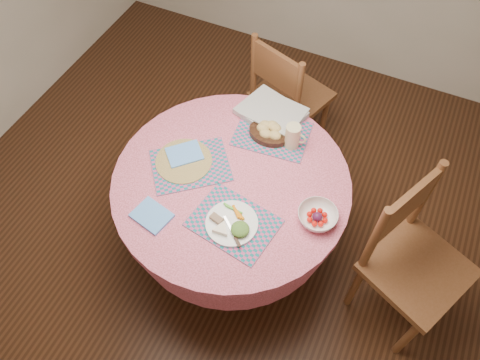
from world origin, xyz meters
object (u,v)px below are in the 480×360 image
object	(u,v)px
dinner_plate	(233,224)
chair_back	(287,95)
bread_bowl	(269,131)
fruit_bowl	(317,216)
wicker_trivet	(184,161)
chair_right	(411,258)
latte_mug	(293,136)
dining_table	(232,200)

from	to	relation	value
dinner_plate	chair_back	bearing A→B (deg)	98.05
chair_back	bread_bowl	distance (m)	0.66
fruit_bowl	bread_bowl	bearing A→B (deg)	136.66
dinner_plate	bread_bowl	xyz separation A→B (m)	(-0.06, 0.60, 0.02)
dinner_plate	wicker_trivet	bearing A→B (deg)	148.92
chair_right	dinner_plate	xyz separation A→B (m)	(-0.85, -0.33, 0.23)
chair_right	latte_mug	xyz separation A→B (m)	(-0.78, 0.26, 0.29)
bread_bowl	fruit_bowl	bearing A→B (deg)	-43.34
dining_table	chair_back	xyz separation A→B (m)	(-0.04, 0.94, -0.05)
dinner_plate	latte_mug	world-z (taller)	latte_mug
chair_right	wicker_trivet	size ratio (longest dim) A/B	3.43
chair_right	chair_back	xyz separation A→B (m)	(-1.02, 0.86, -0.04)
dinner_plate	bread_bowl	distance (m)	0.60
fruit_bowl	dining_table	bearing A→B (deg)	175.65
dinner_plate	latte_mug	size ratio (longest dim) A/B	1.78
bread_bowl	fruit_bowl	xyz separation A→B (m)	(0.42, -0.40, -0.01)
chair_back	chair_right	bearing A→B (deg)	159.16
wicker_trivet	latte_mug	xyz separation A→B (m)	(0.48, 0.35, 0.07)
bread_bowl	dinner_plate	bearing A→B (deg)	-83.90
dining_table	chair_back	bearing A→B (deg)	92.61
wicker_trivet	bread_bowl	world-z (taller)	bread_bowl
chair_back	latte_mug	xyz separation A→B (m)	(0.24, -0.59, 0.33)
dinner_plate	latte_mug	bearing A→B (deg)	82.77
dining_table	latte_mug	xyz separation A→B (m)	(0.20, 0.35, 0.27)
chair_right	chair_back	size ratio (longest dim) A/B	1.07
wicker_trivet	latte_mug	distance (m)	0.59
wicker_trivet	chair_right	bearing A→B (deg)	3.78
chair_back	bread_bowl	bearing A→B (deg)	119.22
wicker_trivet	dinner_plate	distance (m)	0.47
chair_right	fruit_bowl	bearing A→B (deg)	128.26
bread_bowl	latte_mug	distance (m)	0.14
dining_table	dinner_plate	size ratio (longest dim) A/B	4.87
dinner_plate	bread_bowl	bearing A→B (deg)	96.10
bread_bowl	wicker_trivet	bearing A→B (deg)	-133.30
wicker_trivet	fruit_bowl	size ratio (longest dim) A/B	1.26
chair_back	fruit_bowl	xyz separation A→B (m)	(0.52, -0.98, 0.28)
dining_table	latte_mug	distance (m)	0.48
dining_table	bread_bowl	xyz separation A→B (m)	(0.06, 0.36, 0.23)
dinner_plate	fruit_bowl	bearing A→B (deg)	30.18
latte_mug	fruit_bowl	distance (m)	0.48
wicker_trivet	bread_bowl	xyz separation A→B (m)	(0.34, 0.36, 0.03)
wicker_trivet	chair_back	bearing A→B (deg)	75.93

